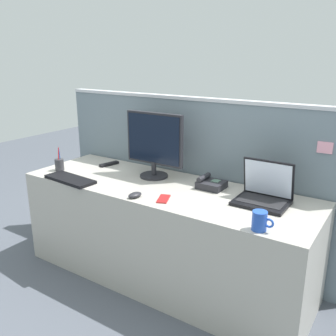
# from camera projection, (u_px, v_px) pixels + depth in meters

# --- Properties ---
(ground_plane) EXTENTS (10.00, 10.00, 0.00)m
(ground_plane) POSITION_uv_depth(u_px,v_px,m) (164.00, 276.00, 2.77)
(ground_plane) COLOR #4C515B
(desk) EXTENTS (2.10, 0.69, 0.71)m
(desk) POSITION_uv_depth(u_px,v_px,m) (164.00, 233.00, 2.66)
(desk) COLOR #ADA89E
(desk) RESTS_ON ground_plane
(cubicle_divider) EXTENTS (2.37, 0.08, 1.29)m
(cubicle_divider) POSITION_uv_depth(u_px,v_px,m) (192.00, 180.00, 2.89)
(cubicle_divider) COLOR slate
(cubicle_divider) RESTS_ON ground_plane
(desktop_monitor) EXTENTS (0.47, 0.21, 0.48)m
(desktop_monitor) POSITION_uv_depth(u_px,v_px,m) (154.00, 143.00, 2.69)
(desktop_monitor) COLOR #232328
(desktop_monitor) RESTS_ON desk
(laptop) EXTENTS (0.32, 0.25, 0.26)m
(laptop) POSITION_uv_depth(u_px,v_px,m) (264.00, 192.00, 2.27)
(laptop) COLOR black
(laptop) RESTS_ON desk
(desk_phone) EXTENTS (0.17, 0.16, 0.08)m
(desk_phone) POSITION_uv_depth(u_px,v_px,m) (211.00, 184.00, 2.53)
(desk_phone) COLOR #232328
(desk_phone) RESTS_ON desk
(keyboard_main) EXTENTS (0.42, 0.19, 0.02)m
(keyboard_main) POSITION_uv_depth(u_px,v_px,m) (70.00, 179.00, 2.67)
(keyboard_main) COLOR black
(keyboard_main) RESTS_ON desk
(computer_mouse_right_hand) EXTENTS (0.08, 0.11, 0.03)m
(computer_mouse_right_hand) POSITION_uv_depth(u_px,v_px,m) (135.00, 195.00, 2.36)
(computer_mouse_right_hand) COLOR #232328
(computer_mouse_right_hand) RESTS_ON desk
(pen_cup) EXTENTS (0.07, 0.07, 0.19)m
(pen_cup) POSITION_uv_depth(u_px,v_px,m) (59.00, 164.00, 2.90)
(pen_cup) COLOR #333338
(pen_cup) RESTS_ON desk
(cell_phone_red_case) EXTENTS (0.11, 0.15, 0.01)m
(cell_phone_red_case) POSITION_uv_depth(u_px,v_px,m) (164.00, 199.00, 2.33)
(cell_phone_red_case) COLOR #B22323
(cell_phone_red_case) RESTS_ON desk
(tv_remote) EXTENTS (0.08, 0.18, 0.02)m
(tv_remote) POSITION_uv_depth(u_px,v_px,m) (109.00, 164.00, 3.05)
(tv_remote) COLOR black
(tv_remote) RESTS_ON desk
(coffee_mug) EXTENTS (0.12, 0.08, 0.10)m
(coffee_mug) POSITION_uv_depth(u_px,v_px,m) (260.00, 221.00, 1.91)
(coffee_mug) COLOR blue
(coffee_mug) RESTS_ON desk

